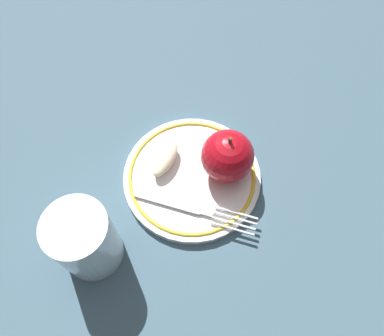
% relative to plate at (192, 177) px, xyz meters
% --- Properties ---
extents(ground_plane, '(2.00, 2.00, 0.00)m').
position_rel_plate_xyz_m(ground_plane, '(-0.02, 0.01, -0.01)').
color(ground_plane, '#405C6C').
extents(plate, '(0.20, 0.20, 0.02)m').
position_rel_plate_xyz_m(plate, '(0.00, 0.00, 0.00)').
color(plate, white).
rests_on(plate, ground_plane).
extents(apple_red_whole, '(0.08, 0.08, 0.08)m').
position_rel_plate_xyz_m(apple_red_whole, '(-0.02, 0.05, 0.05)').
color(apple_red_whole, '#B20E1A').
rests_on(apple_red_whole, plate).
extents(apple_slice_front, '(0.07, 0.05, 0.02)m').
position_rel_plate_xyz_m(apple_slice_front, '(-0.01, -0.04, 0.02)').
color(apple_slice_front, '#F1E7BF').
rests_on(apple_slice_front, plate).
extents(fork, '(0.05, 0.18, 0.00)m').
position_rel_plate_xyz_m(fork, '(0.05, 0.00, 0.01)').
color(fork, silver).
rests_on(fork, plate).
extents(drinking_glass, '(0.08, 0.08, 0.11)m').
position_rel_plate_xyz_m(drinking_glass, '(0.13, -0.12, 0.05)').
color(drinking_glass, silver).
rests_on(drinking_glass, ground_plane).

